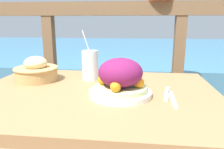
# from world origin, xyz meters

# --- Properties ---
(patio_table) EXTENTS (1.03, 0.76, 0.71)m
(patio_table) POSITION_xyz_m (0.00, 0.00, 0.61)
(patio_table) COLOR #997047
(patio_table) RESTS_ON ground_plane
(railing_fence) EXTENTS (2.80, 0.08, 1.12)m
(railing_fence) POSITION_xyz_m (0.00, 0.66, 0.80)
(railing_fence) COLOR brown
(railing_fence) RESTS_ON ground_plane
(sea_backdrop) EXTENTS (12.00, 4.00, 0.54)m
(sea_backdrop) POSITION_xyz_m (0.00, 3.16, 0.27)
(sea_backdrop) COLOR teal
(sea_backdrop) RESTS_ON ground_plane
(salad_plate) EXTENTS (0.25, 0.25, 0.15)m
(salad_plate) POSITION_xyz_m (0.11, -0.04, 0.78)
(salad_plate) COLOR white
(salad_plate) RESTS_ON patio_table
(drink_glass) EXTENTS (0.08, 0.08, 0.25)m
(drink_glass) POSITION_xyz_m (-0.06, 0.19, 0.78)
(drink_glass) COLOR silver
(drink_glass) RESTS_ON patio_table
(bread_basket) EXTENTS (0.21, 0.21, 0.12)m
(bread_basket) POSITION_xyz_m (-0.32, 0.14, 0.76)
(bread_basket) COLOR tan
(bread_basket) RESTS_ON patio_table
(fork) EXTENTS (0.05, 0.18, 0.00)m
(fork) POSITION_xyz_m (0.30, -0.00, 0.71)
(fork) COLOR silver
(fork) RESTS_ON patio_table
(knife) EXTENTS (0.02, 0.18, 0.00)m
(knife) POSITION_xyz_m (0.31, -0.06, 0.71)
(knife) COLOR silver
(knife) RESTS_ON patio_table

